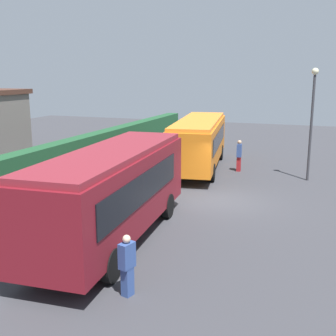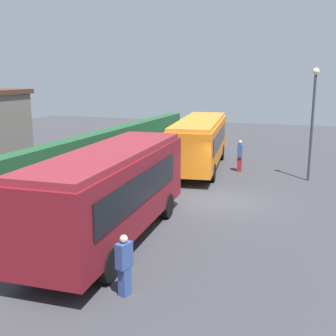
# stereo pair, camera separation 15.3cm
# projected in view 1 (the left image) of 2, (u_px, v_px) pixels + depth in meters

# --- Properties ---
(ground_plane) EXTENTS (64.00, 64.00, 0.00)m
(ground_plane) POSITION_uv_depth(u_px,v_px,m) (221.00, 201.00, 19.65)
(ground_plane) COLOR #38383D
(bus_maroon) EXTENTS (9.47, 3.07, 3.27)m
(bus_maroon) POSITION_uv_depth(u_px,v_px,m) (113.00, 189.00, 14.58)
(bus_maroon) COLOR maroon
(bus_maroon) RESTS_ON ground_plane
(bus_orange) EXTENTS (10.31, 3.97, 3.07)m
(bus_orange) POSITION_uv_depth(u_px,v_px,m) (199.00, 140.00, 25.92)
(bus_orange) COLOR orange
(bus_orange) RESTS_ON ground_plane
(person_left) EXTENTS (0.49, 0.37, 1.71)m
(person_left) POSITION_uv_depth(u_px,v_px,m) (127.00, 264.00, 11.08)
(person_left) COLOR #334C8C
(person_left) RESTS_ON ground_plane
(person_center) EXTENTS (0.46, 0.51, 1.83)m
(person_center) POSITION_uv_depth(u_px,v_px,m) (45.00, 212.00, 14.98)
(person_center) COLOR #4C6B47
(person_center) RESTS_ON ground_plane
(person_right) EXTENTS (0.50, 0.55, 1.66)m
(person_right) POSITION_uv_depth(u_px,v_px,m) (48.00, 204.00, 16.34)
(person_right) COLOR #334C8C
(person_right) RESTS_ON ground_plane
(person_far) EXTENTS (0.40, 0.28, 1.90)m
(person_far) POSITION_uv_depth(u_px,v_px,m) (239.00, 155.00, 25.36)
(person_far) COLOR maroon
(person_far) RESTS_ON ground_plane
(hedge_row) EXTENTS (44.00, 1.06, 1.88)m
(hedge_row) POSITION_uv_depth(u_px,v_px,m) (39.00, 165.00, 22.84)
(hedge_row) COLOR #1D4B2B
(hedge_row) RESTS_ON ground_plane
(lamppost) EXTENTS (0.36, 0.36, 6.08)m
(lamppost) POSITION_uv_depth(u_px,v_px,m) (312.00, 112.00, 22.60)
(lamppost) COLOR #38383D
(lamppost) RESTS_ON ground_plane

